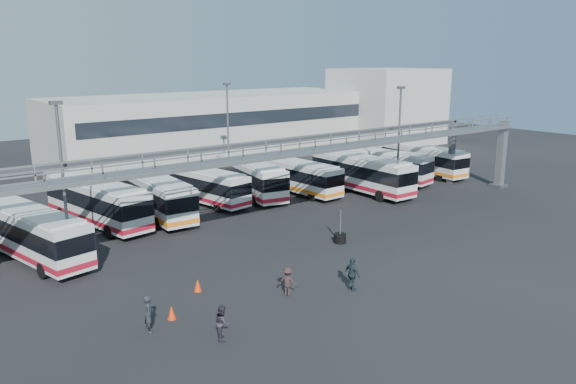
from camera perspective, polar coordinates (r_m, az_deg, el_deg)
ground at (r=37.82m, az=6.79°, el=-6.03°), size 140.00×140.00×0.00m
gantry at (r=40.65m, az=1.18°, el=3.48°), size 51.40×5.15×7.10m
warehouse at (r=73.85m, az=-7.41°, el=6.72°), size 42.00×14.00×8.00m
building_right at (r=85.57m, az=10.02°, el=8.55°), size 14.00×12.00×11.00m
light_pole_left at (r=35.12m, az=-21.89°, el=1.26°), size 0.70×0.35×10.21m
light_pole_mid at (r=49.71m, az=11.19°, el=5.32°), size 0.70×0.35×10.21m
light_pole_back at (r=55.94m, az=-6.12°, el=6.39°), size 0.70×0.35×10.21m
bus_1 at (r=39.00m, az=-24.60°, el=-3.74°), size 4.64×11.27×3.34m
bus_2 at (r=45.18m, az=-18.82°, el=-0.89°), size 4.40×11.66×3.46m
bus_3 at (r=46.33m, az=-13.40°, el=-0.24°), size 3.28×11.27×3.38m
bus_4 at (r=49.93m, az=-8.67°, el=0.77°), size 3.96×10.42×3.09m
bus_5 at (r=52.01m, az=-3.86°, el=1.58°), size 4.57×11.36×3.37m
bus_6 at (r=53.12m, az=0.91°, el=1.70°), size 2.84×10.35×3.11m
bus_7 at (r=53.81m, az=7.49°, el=1.98°), size 2.92×11.61×3.51m
bus_8 at (r=58.79m, az=9.36°, el=2.78°), size 4.58×11.18×3.31m
bus_9 at (r=63.27m, az=13.58°, el=3.28°), size 3.16×10.67×3.20m
pedestrian_a at (r=27.62m, az=-13.94°, el=-11.92°), size 0.67×0.78×1.82m
pedestrian_b at (r=26.42m, az=-6.66°, el=-13.02°), size 0.95×1.01×1.65m
pedestrian_c at (r=30.66m, az=-0.03°, el=-9.08°), size 1.07×1.20×1.61m
pedestrian_d at (r=31.48m, az=6.55°, el=-8.30°), size 0.46×1.10×1.87m
cone_left at (r=28.85m, az=-11.74°, el=-11.89°), size 0.52×0.52×0.69m
cone_right at (r=31.76m, az=-9.16°, el=-9.33°), size 0.51×0.51×0.69m
tire_stack at (r=39.31m, az=5.31°, el=-4.60°), size 0.84×0.84×2.39m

